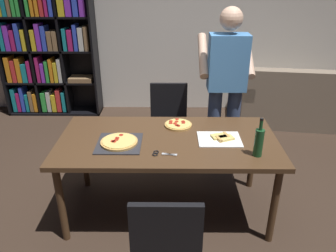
{
  "coord_description": "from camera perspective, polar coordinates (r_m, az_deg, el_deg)",
  "views": [
    {
      "loc": [
        0.02,
        -2.49,
        2.06
      ],
      "look_at": [
        0.0,
        0.15,
        0.8
      ],
      "focal_mm": 35.35,
      "sensor_mm": 36.0,
      "label": 1
    }
  ],
  "objects": [
    {
      "name": "ground_plane",
      "position": [
        3.23,
        -0.02,
        -14.11
      ],
      "size": [
        12.0,
        12.0,
        0.0
      ],
      "primitive_type": "plane",
      "color": "#38281E"
    },
    {
      "name": "back_wall",
      "position": [
        5.13,
        0.26,
        18.12
      ],
      "size": [
        6.4,
        0.1,
        2.8
      ],
      "primitive_type": "cube",
      "color": "silver",
      "rests_on": "ground_plane"
    },
    {
      "name": "dining_table",
      "position": [
        2.84,
        -0.03,
        -3.46
      ],
      "size": [
        1.86,
        0.93,
        0.75
      ],
      "color": "#4C331E",
      "rests_on": "ground_plane"
    },
    {
      "name": "chair_near_camera",
      "position": [
        2.18,
        -0.28,
        -19.63
      ],
      "size": [
        0.42,
        0.42,
        0.9
      ],
      "color": "black",
      "rests_on": "ground_plane"
    },
    {
      "name": "chair_far_side",
      "position": [
        3.77,
        0.11,
        1.27
      ],
      "size": [
        0.42,
        0.42,
        0.9
      ],
      "color": "black",
      "rests_on": "ground_plane"
    },
    {
      "name": "couch",
      "position": [
        5.16,
        21.77,
        3.72
      ],
      "size": [
        1.8,
        1.07,
        0.85
      ],
      "color": "gray",
      "rests_on": "ground_plane"
    },
    {
      "name": "bookshelf",
      "position": [
        5.3,
        -20.33,
        12.35
      ],
      "size": [
        1.4,
        0.35,
        1.95
      ],
      "color": "black",
      "rests_on": "ground_plane"
    },
    {
      "name": "person_serving_pizza",
      "position": [
        3.43,
        9.96,
        7.13
      ],
      "size": [
        0.55,
        0.54,
        1.75
      ],
      "color": "#38476B",
      "rests_on": "ground_plane"
    },
    {
      "name": "pepperoni_pizza_on_tray",
      "position": [
        2.75,
        -8.42,
        -2.79
      ],
      "size": [
        0.37,
        0.37,
        0.04
      ],
      "color": "#2D2D33",
      "rests_on": "dining_table"
    },
    {
      "name": "pizza_slices_on_towel",
      "position": [
        2.83,
        9.03,
        -2.15
      ],
      "size": [
        0.36,
        0.28,
        0.03
      ],
      "color": "white",
      "rests_on": "dining_table"
    },
    {
      "name": "wine_bottle",
      "position": [
        2.61,
        15.39,
        -2.64
      ],
      "size": [
        0.07,
        0.07,
        0.32
      ],
      "color": "#194723",
      "rests_on": "dining_table"
    },
    {
      "name": "kitchen_scissors",
      "position": [
        2.58,
        -1.3,
        -4.77
      ],
      "size": [
        0.2,
        0.09,
        0.01
      ],
      "color": "silver",
      "rests_on": "dining_table"
    },
    {
      "name": "second_pizza_plain",
      "position": [
        3.04,
        1.76,
        0.24
      ],
      "size": [
        0.25,
        0.25,
        0.03
      ],
      "color": "tan",
      "rests_on": "dining_table"
    }
  ]
}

